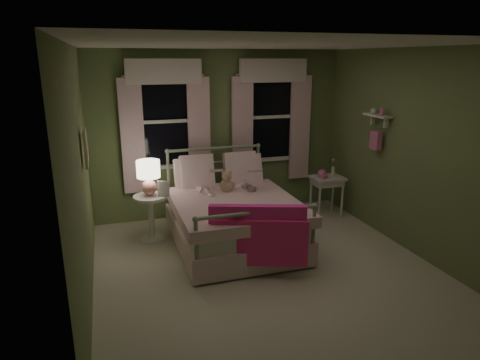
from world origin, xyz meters
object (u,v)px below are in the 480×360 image
object	(u,v)px
child_left	(204,171)
table_lamp	(149,174)
child_right	(242,172)
teddy_bear	(227,183)
bed	(232,217)
nightstand_left	(151,212)
nightstand_right	(327,183)

from	to	relation	value
child_left	table_lamp	xyz separation A→B (m)	(-0.76, 0.02, 0.01)
child_right	table_lamp	distance (m)	1.33
teddy_bear	table_lamp	world-z (taller)	table_lamp
bed	table_lamp	xyz separation A→B (m)	(-1.04, 0.45, 0.57)
table_lamp	nightstand_left	bearing A→B (deg)	0.00
child_left	nightstand_right	size ratio (longest dim) A/B	1.16
bed	nightstand_right	xyz separation A→B (m)	(1.75, 0.58, 0.17)
child_left	nightstand_right	xyz separation A→B (m)	(2.03, 0.15, -0.39)
child_left	nightstand_right	distance (m)	2.08
child_left	nightstand_right	world-z (taller)	child_left
child_right	nightstand_left	world-z (taller)	child_right
teddy_bear	nightstand_right	size ratio (longest dim) A/B	0.50
nightstand_left	nightstand_right	bearing A→B (deg)	2.64
nightstand_left	nightstand_right	size ratio (longest dim) A/B	1.02
teddy_bear	child_right	bearing A→B (deg)	29.50
bed	child_right	xyz separation A→B (m)	(0.28, 0.42, 0.50)
bed	table_lamp	distance (m)	1.27
child_left	child_right	world-z (taller)	child_left
bed	child_right	distance (m)	0.71
child_right	nightstand_left	bearing A→B (deg)	-10.30
child_right	table_lamp	world-z (taller)	child_right
child_right	nightstand_right	distance (m)	1.52
bed	nightstand_left	bearing A→B (deg)	156.87
bed	child_left	world-z (taller)	child_left
nightstand_right	teddy_bear	bearing A→B (deg)	-169.91
bed	teddy_bear	world-z (taller)	bed
child_left	bed	bearing A→B (deg)	119.53
child_right	table_lamp	xyz separation A→B (m)	(-1.32, 0.02, 0.07)
bed	child_right	world-z (taller)	child_right
teddy_bear	nightstand_left	xyz separation A→B (m)	(-1.04, 0.18, -0.37)
bed	teddy_bear	xyz separation A→B (m)	(-0.00, 0.26, 0.41)
nightstand_left	table_lamp	xyz separation A→B (m)	(0.00, 0.00, 0.54)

